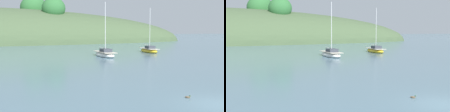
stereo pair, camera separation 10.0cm
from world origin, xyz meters
TOP-DOWN VIEW (x-y plane):
  - ground_plane at (0.00, 0.00)m, footprint 400.00×400.00m
  - sailboat_teal_outer at (13.75, 36.28)m, footprint 2.55×6.55m
  - sailboat_blue_center at (2.68, 31.12)m, footprint 2.66×6.87m
  - duck_straggler at (-0.90, 2.06)m, footprint 0.36×0.37m

SIDE VIEW (x-z plane):
  - ground_plane at x=0.00m, z-range 0.00..0.00m
  - duck_straggler at x=-0.90m, z-range -0.07..0.17m
  - sailboat_teal_outer at x=13.75m, z-range -4.12..4.90m
  - sailboat_blue_center at x=2.68m, z-range -4.31..5.12m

